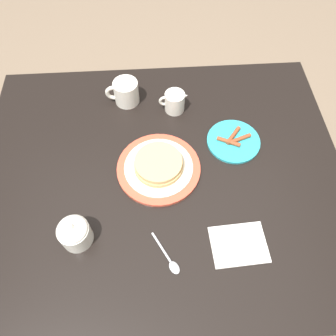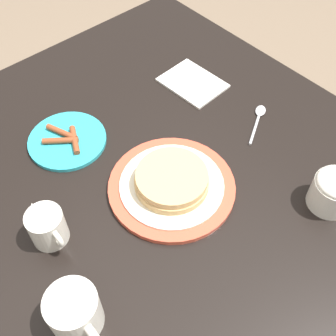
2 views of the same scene
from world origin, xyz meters
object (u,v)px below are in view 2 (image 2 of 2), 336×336
napkin (193,83)px  spoon (258,118)px  coffee_mug (76,313)px  sugar_bowl (334,190)px  pancake_plate (172,183)px  side_plate_bacon (67,140)px  creamer_pitcher (47,226)px

napkin → spoon: spoon is taller
coffee_mug → sugar_bowl: bearing=75.3°
pancake_plate → side_plate_bacon: pancake_plate is taller
side_plate_bacon → sugar_bowl: 0.60m
pancake_plate → creamer_pitcher: 0.27m
pancake_plate → spoon: 0.30m
side_plate_bacon → spoon: size_ratio=1.42×
pancake_plate → creamer_pitcher: bearing=-105.6°
sugar_bowl → coffee_mug: bearing=-104.7°
napkin → creamer_pitcher: bearing=-74.6°
sugar_bowl → napkin: (-0.46, 0.05, -0.04)m
coffee_mug → sugar_bowl: size_ratio=1.24×
side_plate_bacon → napkin: size_ratio=1.11×
creamer_pitcher → spoon: 0.57m
sugar_bowl → spoon: (-0.26, 0.08, -0.04)m
side_plate_bacon → spoon: bearing=57.9°
sugar_bowl → spoon: 0.28m
napkin → spoon: size_ratio=1.28×
napkin → spoon: bearing=8.8°
coffee_mug → pancake_plate: bearing=108.9°
pancake_plate → creamer_pitcher: creamer_pitcher is taller
coffee_mug → napkin: bearing=119.1°
sugar_bowl → napkin: bearing=173.9°
pancake_plate → coffee_mug: coffee_mug is taller
sugar_bowl → napkin: size_ratio=0.60×
creamer_pitcher → spoon: size_ratio=0.83×
pancake_plate → spoon: pancake_plate is taller
coffee_mug → side_plate_bacon: bearing=149.6°
coffee_mug → napkin: 0.67m
pancake_plate → coffee_mug: 0.33m
creamer_pitcher → sugar_bowl: 0.58m
sugar_bowl → spoon: bearing=162.9°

